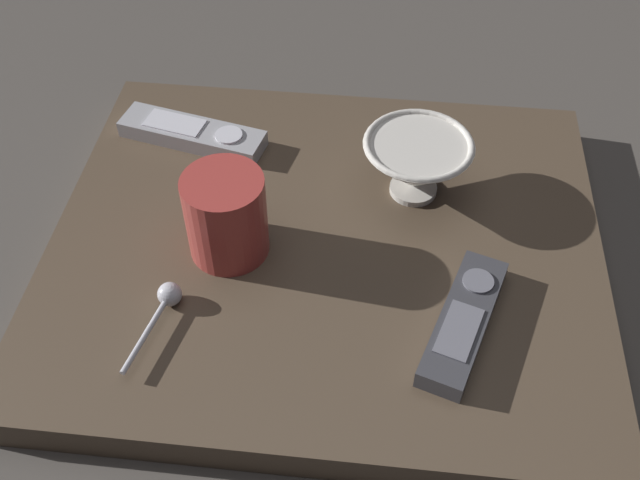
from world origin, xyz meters
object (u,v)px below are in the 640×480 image
object	(u,v)px
cereal_bowl	(416,164)
tv_remote_far	(193,134)
coffee_mug	(226,216)
tv_remote_near	(464,321)
teaspoon	(166,300)

from	to	relation	value
cereal_bowl	tv_remote_far	size ratio (longest dim) A/B	0.66
coffee_mug	tv_remote_far	bearing A→B (deg)	114.91
cereal_bowl	tv_remote_near	distance (m)	0.21
teaspoon	tv_remote_near	bearing A→B (deg)	1.29
coffee_mug	tv_remote_far	xyz separation A→B (m)	(-0.08, 0.18, -0.04)
tv_remote_far	cereal_bowl	bearing A→B (deg)	-12.64
teaspoon	tv_remote_near	xyz separation A→B (m)	(0.31, 0.01, -0.00)
cereal_bowl	coffee_mug	world-z (taller)	coffee_mug
teaspoon	tv_remote_near	world-z (taller)	same
coffee_mug	tv_remote_near	world-z (taller)	coffee_mug
tv_remote_far	teaspoon	bearing A→B (deg)	-82.90
cereal_bowl	teaspoon	bearing A→B (deg)	-140.86
cereal_bowl	tv_remote_near	xyz separation A→B (m)	(0.06, -0.20, -0.03)
teaspoon	coffee_mug	bearing A→B (deg)	61.65
cereal_bowl	teaspoon	distance (m)	0.33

